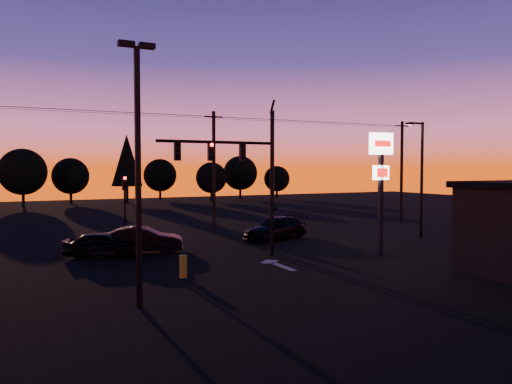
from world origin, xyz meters
TOP-DOWN VIEW (x-y plane):
  - ground at (0.00, 0.00)m, footprint 120.00×120.00m
  - lane_arrow at (0.50, 1.67)m, footprint 1.20×3.10m
  - traffic_signal_mast at (-0.10, 3.99)m, footprint 6.79×0.52m
  - secondary_signal at (-5.00, 11.49)m, footprint 0.30×0.31m
  - parking_lot_light at (-7.50, -3.00)m, footprint 1.25×0.30m
  - pylon_sign at (7.00, 1.50)m, footprint 1.50×0.28m
  - streetlight at (13.91, 5.50)m, footprint 1.55×0.35m
  - utility_pole_1 at (2.00, 14.00)m, footprint 1.40×0.26m
  - utility_pole_2 at (20.00, 14.00)m, footprint 1.40×0.26m
  - power_wires at (2.00, 14.00)m, footprint 36.00×1.22m
  - bollard at (-4.67, 0.82)m, footprint 0.34×0.34m
  - tree_2 at (-10.00, 48.00)m, footprint 5.77×5.78m
  - tree_3 at (-4.00, 52.00)m, footprint 4.95×4.95m
  - tree_4 at (3.00, 49.00)m, footprint 4.18×4.18m
  - tree_5 at (9.00, 54.00)m, footprint 4.95×4.95m
  - tree_6 at (15.00, 48.00)m, footprint 4.54×4.54m
  - tree_7 at (21.00, 51.00)m, footprint 5.36×5.36m
  - tree_8 at (27.00, 50.00)m, footprint 4.12×4.12m
  - car_left at (-7.00, 7.64)m, footprint 4.39×2.97m
  - car_mid at (-4.72, 8.16)m, footprint 4.84×3.01m
  - car_right at (4.72, 9.45)m, footprint 5.61×3.88m
  - suv_parked at (10.68, -3.69)m, footprint 3.12×4.93m

SIDE VIEW (x-z plane):
  - ground at x=0.00m, z-range 0.00..0.00m
  - lane_arrow at x=0.50m, z-range 0.00..0.01m
  - bollard at x=-4.67m, z-range 0.00..1.01m
  - suv_parked at x=10.68m, z-range 0.00..1.27m
  - car_left at x=-7.00m, z-range 0.00..1.39m
  - car_mid at x=-4.72m, z-range 0.00..1.51m
  - car_right at x=4.72m, z-range 0.00..1.51m
  - secondary_signal at x=-5.00m, z-range 0.69..5.04m
  - tree_8 at x=27.00m, z-range 0.53..5.71m
  - tree_6 at x=15.00m, z-range 0.58..6.29m
  - tree_3 at x=-4.00m, z-range 0.63..6.86m
  - tree_5 at x=9.00m, z-range 0.63..6.86m
  - tree_7 at x=21.00m, z-range 0.69..7.43m
  - tree_2 at x=-10.00m, z-range 0.74..8.00m
  - streetlight at x=13.91m, z-range 0.42..8.42m
  - utility_pole_1 at x=2.00m, z-range 0.09..9.09m
  - utility_pole_2 at x=20.00m, z-range 0.09..9.09m
  - pylon_sign at x=7.00m, z-range 1.51..8.31m
  - traffic_signal_mast at x=-0.10m, z-range 0.65..9.23m
  - parking_lot_light at x=-7.50m, z-range 0.70..9.84m
  - tree_4 at x=3.00m, z-range 1.18..10.68m
  - power_wires at x=2.00m, z-range 8.53..8.60m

